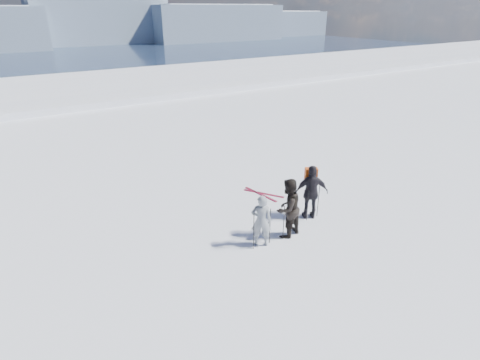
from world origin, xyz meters
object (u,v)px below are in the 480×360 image
at_px(skier_grey, 261,221).
at_px(skier_pack, 311,192).
at_px(skis_loose, 262,194).
at_px(skier_dark, 288,208).

relative_size(skier_grey, skier_pack, 0.87).
xyz_separation_m(skier_grey, skier_pack, (2.41, 0.46, 0.13)).
bearing_deg(skier_pack, skis_loose, -52.03).
distance_m(skier_grey, skier_dark, 1.02).
relative_size(skier_grey, skier_dark, 0.86).
distance_m(skier_dark, skis_loose, 3.15).
xyz_separation_m(skier_grey, skis_loose, (2.04, 2.81, -0.84)).
bearing_deg(skis_loose, skier_dark, -110.06).
bearing_deg(skier_pack, skier_dark, 47.07).
xyz_separation_m(skier_dark, skier_pack, (1.41, 0.46, -0.01)).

